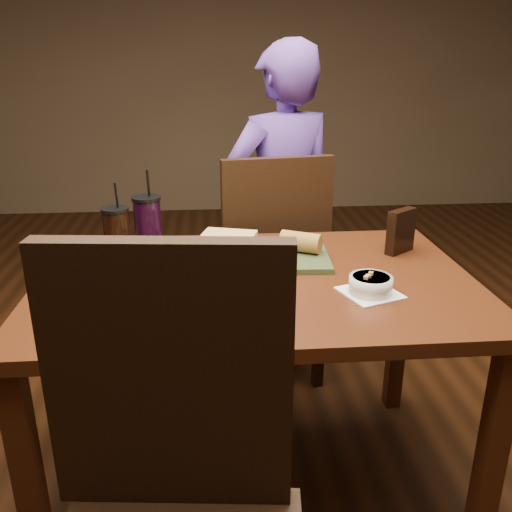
# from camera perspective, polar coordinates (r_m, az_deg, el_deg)

# --- Properties ---
(ground) EXTENTS (6.00, 6.00, 0.00)m
(ground) POSITION_cam_1_polar(r_m,az_deg,el_deg) (2.03, -0.00, -22.26)
(ground) COLOR #381C0B
(ground) RESTS_ON ground
(dining_table) EXTENTS (1.30, 0.85, 0.75)m
(dining_table) POSITION_cam_1_polar(r_m,az_deg,el_deg) (1.65, -0.00, -5.21)
(dining_table) COLOR #49210E
(dining_table) RESTS_ON ground
(chair_near) EXTENTS (0.51, 0.51, 1.08)m
(chair_near) POSITION_cam_1_polar(r_m,az_deg,el_deg) (1.10, -8.92, -24.85)
(chair_near) COLOR black
(chair_near) RESTS_ON ground
(chair_far) EXTENTS (0.50, 0.50, 1.01)m
(chair_far) POSITION_cam_1_polar(r_m,az_deg,el_deg) (2.29, 1.88, -0.38)
(chair_far) COLOR black
(chair_far) RESTS_ON ground
(diner) EXTENTS (0.61, 0.51, 1.44)m
(diner) POSITION_cam_1_polar(r_m,az_deg,el_deg) (2.41, 2.64, 4.62)
(diner) COLOR #583491
(diner) RESTS_ON ground
(tray_near) EXTENTS (0.45, 0.36, 0.02)m
(tray_near) POSITION_cam_1_polar(r_m,az_deg,el_deg) (1.46, -7.38, -4.65)
(tray_near) COLOR #384627
(tray_near) RESTS_ON dining_table
(tray_far) EXTENTS (0.44, 0.34, 0.02)m
(tray_far) POSITION_cam_1_polar(r_m,az_deg,el_deg) (1.78, 0.75, 0.18)
(tray_far) COLOR #384627
(tray_far) RESTS_ON dining_table
(salad_bowl) EXTENTS (0.25, 0.25, 0.08)m
(salad_bowl) POSITION_cam_1_polar(r_m,az_deg,el_deg) (1.45, -6.77, -2.64)
(salad_bowl) COLOR silver
(salad_bowl) RESTS_ON tray_near
(soup_bowl) EXTENTS (0.19, 0.19, 0.06)m
(soup_bowl) POSITION_cam_1_polar(r_m,az_deg,el_deg) (1.54, 11.97, -2.94)
(soup_bowl) COLOR white
(soup_bowl) RESTS_ON dining_table
(sandwich_near) EXTENTS (0.14, 0.11, 0.06)m
(sandwich_near) POSITION_cam_1_polar(r_m,az_deg,el_deg) (1.50, -13.19, -2.87)
(sandwich_near) COLOR #593819
(sandwich_near) RESTS_ON tray_near
(sandwich_far) EXTENTS (0.19, 0.14, 0.07)m
(sandwich_far) POSITION_cam_1_polar(r_m,az_deg,el_deg) (1.76, -2.81, 1.42)
(sandwich_far) COLOR tan
(sandwich_far) RESTS_ON tray_far
(baguette_near) EXTENTS (0.12, 0.12, 0.06)m
(baguette_near) POSITION_cam_1_polar(r_m,az_deg,el_deg) (1.36, -0.54, -4.87)
(baguette_near) COLOR #AD7533
(baguette_near) RESTS_ON tray_near
(baguette_far) EXTENTS (0.15, 0.12, 0.07)m
(baguette_far) POSITION_cam_1_polar(r_m,az_deg,el_deg) (1.78, 4.74, 1.49)
(baguette_far) COLOR #AD7533
(baguette_far) RESTS_ON tray_far
(cup_cola) EXTENTS (0.09, 0.09, 0.24)m
(cup_cola) POSITION_cam_1_polar(r_m,az_deg,el_deg) (1.85, -14.46, 2.60)
(cup_cola) COLOR black
(cup_cola) RESTS_ON dining_table
(cup_berry) EXTENTS (0.10, 0.10, 0.27)m
(cup_berry) POSITION_cam_1_polar(r_m,az_deg,el_deg) (1.91, -11.32, 3.66)
(cup_berry) COLOR black
(cup_berry) RESTS_ON dining_table
(chip_bag) EXTENTS (0.11, 0.09, 0.15)m
(chip_bag) POSITION_cam_1_polar(r_m,az_deg,el_deg) (1.87, 15.00, 2.54)
(chip_bag) COLOR black
(chip_bag) RESTS_ON dining_table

